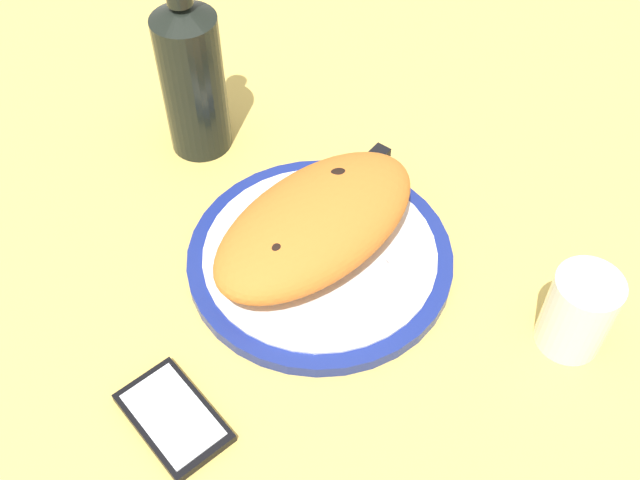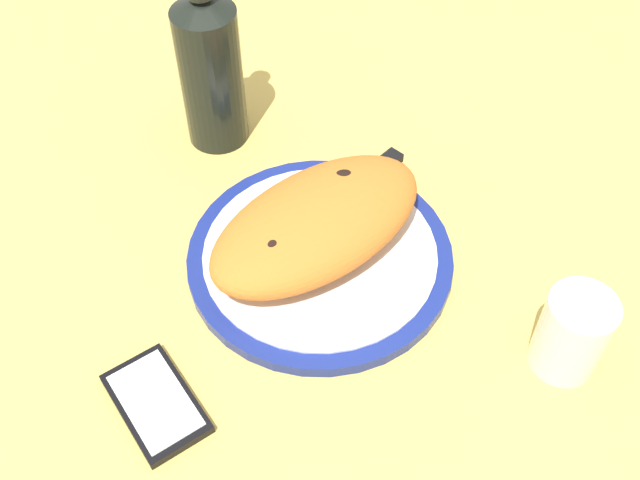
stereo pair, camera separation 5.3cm
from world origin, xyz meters
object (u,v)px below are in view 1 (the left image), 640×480
knife (347,186)px  water_glass (577,315)px  plate (320,257)px  wine_bottle (192,74)px  fork (376,277)px  calzone (316,223)px  smartphone (173,417)px

knife → water_glass: (2.77, -29.86, 1.88)cm
plate → wine_bottle: bearing=84.0°
fork → wine_bottle: 32.95cm
calzone → water_glass: bearing=-67.0°
water_glass → wine_bottle: (-9.06, 50.02, 6.66)cm
water_glass → fork: bearing=118.3°
fork → smartphone: fork is taller
plate → knife: knife is taller
smartphone → wine_bottle: wine_bottle is taller
water_glass → wine_bottle: wine_bottle is taller
water_glass → wine_bottle: 51.27cm
plate → calzone: calzone is taller
knife → smartphone: bearing=-164.3°
fork → smartphone: 25.61cm
calzone → smartphone: size_ratio=2.32×
fork → water_glass: water_glass is taller
calzone → smartphone: bearing=-167.1°
plate → fork: fork is taller
plate → knife: 10.20cm
water_glass → wine_bottle: size_ratio=0.35×
calzone → knife: 9.57cm
plate → wine_bottle: wine_bottle is taller
fork → calzone: bearing=99.2°
plate → knife: (8.90, 4.76, 1.44)cm
knife → wine_bottle: size_ratio=0.84×
calzone → knife: bearing=23.4°
knife → smartphone: 33.85cm
fork → water_glass: (9.85, -18.28, 2.16)cm
plate → wine_bottle: size_ratio=1.08×
smartphone → wine_bottle: 40.68cm
plate → fork: bearing=-75.0°
fork → wine_bottle: size_ratio=0.58×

